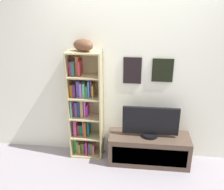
{
  "coord_description": "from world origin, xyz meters",
  "views": [
    {
      "loc": [
        0.11,
        -2.15,
        2.21
      ],
      "look_at": [
        -0.23,
        0.85,
        1.01
      ],
      "focal_mm": 40.81,
      "sensor_mm": 36.0,
      "label": 1
    }
  ],
  "objects_px": {
    "bookshelf": "(84,109)",
    "football": "(83,45)",
    "tv_stand": "(149,149)",
    "television": "(150,122)"
  },
  "relations": [
    {
      "from": "bookshelf",
      "to": "football",
      "type": "height_order",
      "value": "football"
    },
    {
      "from": "television",
      "to": "football",
      "type": "bearing_deg",
      "value": 175.19
    },
    {
      "from": "tv_stand",
      "to": "bookshelf",
      "type": "bearing_deg",
      "value": 173.5
    },
    {
      "from": "football",
      "to": "tv_stand",
      "type": "height_order",
      "value": "football"
    },
    {
      "from": "bookshelf",
      "to": "tv_stand",
      "type": "relative_size",
      "value": 1.4
    },
    {
      "from": "television",
      "to": "bookshelf",
      "type": "bearing_deg",
      "value": 173.57
    },
    {
      "from": "bookshelf",
      "to": "football",
      "type": "distance_m",
      "value": 0.89
    },
    {
      "from": "tv_stand",
      "to": "football",
      "type": "bearing_deg",
      "value": 175.11
    },
    {
      "from": "television",
      "to": "tv_stand",
      "type": "bearing_deg",
      "value": -90.0
    },
    {
      "from": "football",
      "to": "television",
      "type": "height_order",
      "value": "football"
    }
  ]
}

